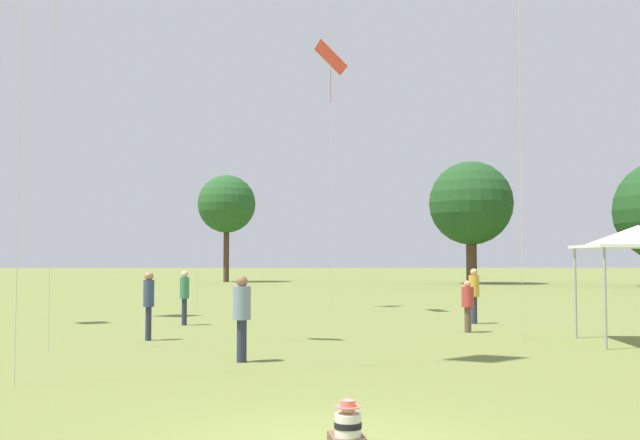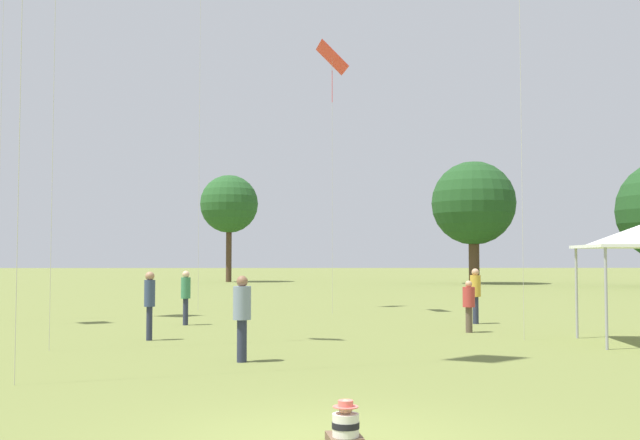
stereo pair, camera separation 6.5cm
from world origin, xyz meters
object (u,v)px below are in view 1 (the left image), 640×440
(person_standing_5, at_px, (184,292))
(seated_toddler, at_px, (347,426))
(person_standing_4, at_px, (468,302))
(person_standing_1, at_px, (474,290))
(canopy_tent, at_px, (638,237))
(distant_tree_2, at_px, (471,204))
(person_standing_3, at_px, (242,311))
(distant_tree_0, at_px, (227,204))
(kite_0, at_px, (331,61))
(person_standing_0, at_px, (149,298))

(person_standing_5, bearing_deg, seated_toddler, 5.20)
(person_standing_4, bearing_deg, person_standing_1, -16.75)
(person_standing_1, xyz_separation_m, canopy_tent, (2.89, -5.85, 1.61))
(person_standing_4, relative_size, distant_tree_2, 0.15)
(person_standing_3, height_order, distant_tree_2, distant_tree_2)
(person_standing_1, bearing_deg, person_standing_3, -49.16)
(seated_toddler, relative_size, distant_tree_0, 0.06)
(seated_toddler, relative_size, canopy_tent, 0.18)
(person_standing_4, height_order, canopy_tent, canopy_tent)
(distant_tree_0, bearing_deg, person_standing_1, -73.93)
(canopy_tent, bearing_deg, person_standing_3, -162.80)
(seated_toddler, height_order, person_standing_1, person_standing_1)
(kite_0, bearing_deg, distant_tree_2, 15.08)
(person_standing_5, relative_size, canopy_tent, 0.58)
(person_standing_5, relative_size, distant_tree_2, 0.17)
(seated_toddler, xyz_separation_m, person_standing_1, (5.27, 15.91, 0.90))
(person_standing_1, height_order, distant_tree_0, distant_tree_0)
(kite_0, bearing_deg, person_standing_0, -172.19)
(person_standing_0, bearing_deg, person_standing_1, -80.43)
(seated_toddler, relative_size, person_standing_0, 0.29)
(person_standing_4, bearing_deg, person_standing_5, 73.38)
(person_standing_4, relative_size, canopy_tent, 0.50)
(person_standing_1, xyz_separation_m, distant_tree_2, (8.69, 37.65, 5.65))
(person_standing_5, height_order, distant_tree_0, distant_tree_0)
(kite_0, bearing_deg, person_standing_5, 171.67)
(canopy_tent, bearing_deg, kite_0, 125.34)
(canopy_tent, bearing_deg, person_standing_4, 141.53)
(person_standing_0, height_order, distant_tree_0, distant_tree_0)
(person_standing_0, relative_size, kite_0, 0.17)
(person_standing_0, xyz_separation_m, person_standing_4, (8.97, 1.87, -0.23))
(seated_toddler, relative_size, distant_tree_2, 0.05)
(seated_toddler, height_order, distant_tree_0, distant_tree_0)
(person_standing_3, distance_m, canopy_tent, 10.53)
(canopy_tent, bearing_deg, person_standing_5, 155.81)
(person_standing_0, bearing_deg, kite_0, -45.30)
(person_standing_5, relative_size, distant_tree_0, 0.18)
(person_standing_1, bearing_deg, person_standing_5, -99.36)
(person_standing_5, height_order, distant_tree_2, distant_tree_2)
(person_standing_3, height_order, distant_tree_0, distant_tree_0)
(person_standing_5, bearing_deg, distant_tree_0, 173.56)
(person_standing_5, bearing_deg, person_standing_1, 81.35)
(canopy_tent, relative_size, distant_tree_0, 0.31)
(person_standing_1, relative_size, person_standing_4, 1.21)
(seated_toddler, distance_m, kite_0, 22.83)
(person_standing_0, distance_m, person_standing_3, 5.04)
(person_standing_0, relative_size, distant_tree_0, 0.19)
(seated_toddler, xyz_separation_m, person_standing_4, (4.40, 13.05, 0.69))
(kite_0, distance_m, distant_tree_2, 35.69)
(seated_toddler, distance_m, distant_tree_0, 59.74)
(seated_toddler, xyz_separation_m, distant_tree_2, (13.96, 53.56, 6.54))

